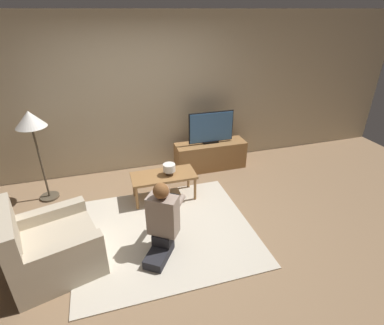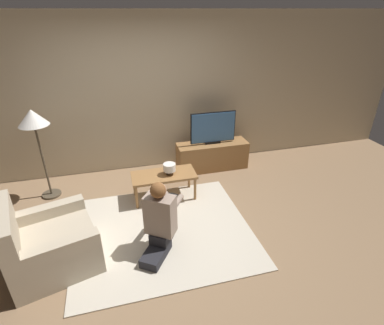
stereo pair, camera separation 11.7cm
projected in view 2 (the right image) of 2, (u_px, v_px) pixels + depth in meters
ground_plane at (163, 231)px, 3.92m from camera, size 10.00×10.00×0.00m
wall_back at (139, 96)px, 4.98m from camera, size 10.00×0.06×2.60m
rug at (163, 231)px, 3.92m from camera, size 2.24×1.98×0.02m
tv_stand at (212, 156)px, 5.37m from camera, size 1.25×0.39×0.49m
tv at (213, 128)px, 5.13m from camera, size 0.80×0.08×0.57m
coffee_table at (164, 177)px, 4.45m from camera, size 0.95×0.44×0.42m
floor_lamp at (34, 123)px, 4.14m from camera, size 0.41×0.41×1.38m
armchair at (49, 246)px, 3.29m from camera, size 1.09×1.07×0.86m
person_kneeling at (160, 219)px, 3.41m from camera, size 0.65×0.79×0.92m
table_lamp at (169, 168)px, 4.38m from camera, size 0.18×0.18×0.17m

